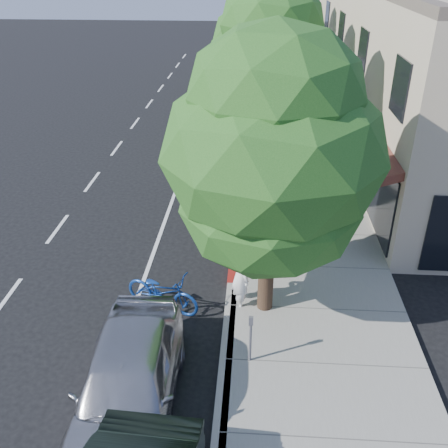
# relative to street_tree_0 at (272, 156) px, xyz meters

# --- Properties ---
(ground) EXTENTS (120.00, 120.00, 0.00)m
(ground) POSITION_rel_street_tree_0_xyz_m (-0.90, 2.00, -4.37)
(ground) COLOR black
(ground) RESTS_ON ground
(sidewalk) EXTENTS (4.60, 56.00, 0.15)m
(sidewalk) POSITION_rel_street_tree_0_xyz_m (1.40, 10.00, -4.30)
(sidewalk) COLOR gray
(sidewalk) RESTS_ON ground
(curb) EXTENTS (0.30, 56.00, 0.15)m
(curb) POSITION_rel_street_tree_0_xyz_m (-0.90, 10.00, -4.30)
(curb) COLOR #9E998E
(curb) RESTS_ON ground
(curb_red_segment) EXTENTS (0.32, 4.00, 0.15)m
(curb_red_segment) POSITION_rel_street_tree_0_xyz_m (-0.90, 3.00, -4.30)
(curb_red_segment) COLOR maroon
(curb_red_segment) RESTS_ON ground
(storefront_building) EXTENTS (10.00, 36.00, 7.00)m
(storefront_building) POSITION_rel_street_tree_0_xyz_m (8.70, 20.00, -0.87)
(storefront_building) COLOR #BCAA91
(storefront_building) RESTS_ON ground
(street_tree_0) EXTENTS (5.12, 5.12, 7.31)m
(street_tree_0) POSITION_rel_street_tree_0_xyz_m (0.00, 0.00, 0.00)
(street_tree_0) COLOR black
(street_tree_0) RESTS_ON ground
(street_tree_1) EXTENTS (4.40, 4.40, 7.76)m
(street_tree_1) POSITION_rel_street_tree_0_xyz_m (0.00, 6.00, 0.50)
(street_tree_1) COLOR black
(street_tree_1) RESTS_ON ground
(street_tree_2) EXTENTS (4.98, 4.98, 7.82)m
(street_tree_2) POSITION_rel_street_tree_0_xyz_m (0.00, 12.00, 0.41)
(street_tree_2) COLOR black
(street_tree_2) RESTS_ON ground
(street_tree_3) EXTENTS (4.28, 4.28, 8.02)m
(street_tree_3) POSITION_rel_street_tree_0_xyz_m (0.00, 18.00, 0.72)
(street_tree_3) COLOR black
(street_tree_3) RESTS_ON ground
(street_tree_4) EXTENTS (4.10, 4.10, 7.24)m
(street_tree_4) POSITION_rel_street_tree_0_xyz_m (0.00, 24.00, 0.17)
(street_tree_4) COLOR black
(street_tree_4) RESTS_ON ground
(street_tree_5) EXTENTS (5.01, 5.01, 7.52)m
(street_tree_5) POSITION_rel_street_tree_0_xyz_m (0.00, 30.00, 0.18)
(street_tree_5) COLOR black
(street_tree_5) RESTS_ON ground
(cyclist) EXTENTS (0.72, 0.85, 1.98)m
(cyclist) POSITION_rel_street_tree_0_xyz_m (-0.65, 0.16, -3.38)
(cyclist) COLOR white
(cyclist) RESTS_ON ground
(bicycle) EXTENTS (2.24, 1.45, 1.11)m
(bicycle) POSITION_rel_street_tree_0_xyz_m (-2.70, -0.06, -3.81)
(bicycle) COLOR #163F99
(bicycle) RESTS_ON ground
(silver_suv) EXTENTS (3.42, 6.17, 1.63)m
(silver_suv) POSITION_rel_street_tree_0_xyz_m (-1.86, 9.55, -3.55)
(silver_suv) COLOR silver
(silver_suv) RESTS_ON ground
(dark_sedan) EXTENTS (1.52, 4.15, 1.36)m
(dark_sedan) POSITION_rel_street_tree_0_xyz_m (-1.40, 11.00, -3.69)
(dark_sedan) COLOR black
(dark_sedan) RESTS_ON ground
(white_pickup) EXTENTS (2.29, 5.61, 1.63)m
(white_pickup) POSITION_rel_street_tree_0_xyz_m (-1.72, 17.78, -3.56)
(white_pickup) COLOR white
(white_pickup) RESTS_ON ground
(dark_suv_far) EXTENTS (2.32, 4.59, 1.50)m
(dark_suv_far) POSITION_rel_street_tree_0_xyz_m (-1.40, 24.31, -3.62)
(dark_suv_far) COLOR black
(dark_suv_far) RESTS_ON ground
(near_car_a) EXTENTS (2.20, 5.01, 1.68)m
(near_car_a) POSITION_rel_street_tree_0_xyz_m (-2.77, -3.50, -3.53)
(near_car_a) COLOR #A9A8AD
(near_car_a) RESTS_ON ground
(pedestrian) EXTENTS (0.86, 0.73, 1.58)m
(pedestrian) POSITION_rel_street_tree_0_xyz_m (1.81, 13.12, -3.43)
(pedestrian) COLOR black
(pedestrian) RESTS_ON sidewalk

